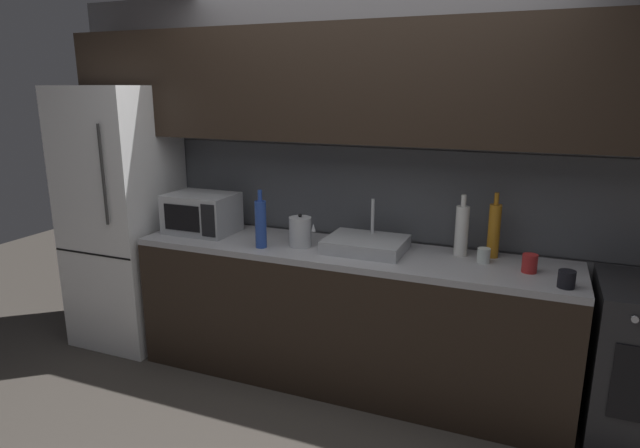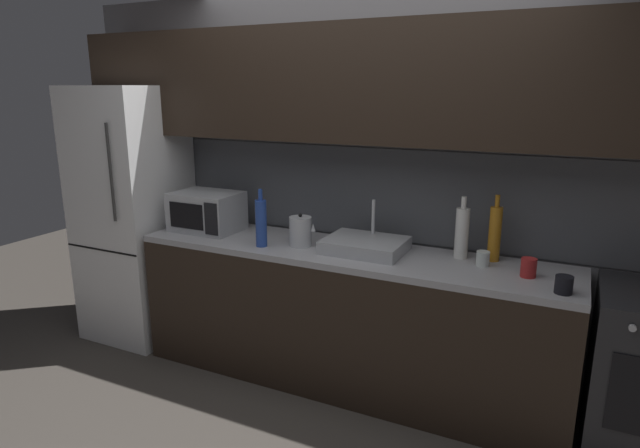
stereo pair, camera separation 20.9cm
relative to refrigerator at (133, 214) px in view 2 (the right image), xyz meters
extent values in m
cube|color=slate|center=(1.75, 0.40, 0.30)|extent=(4.48, 0.10, 2.50)
cube|color=#4C4F54|center=(1.75, 0.35, 0.25)|extent=(4.48, 0.01, 0.60)
cube|color=black|center=(1.75, 0.18, 0.95)|extent=(4.12, 0.34, 0.70)
cube|color=black|center=(1.75, 0.00, -0.52)|extent=(2.74, 0.60, 0.86)
cube|color=#9E9EA3|center=(1.75, 0.00, -0.07)|extent=(2.74, 0.60, 0.04)
cube|color=white|center=(0.00, 0.00, 0.00)|extent=(0.68, 0.66, 1.89)
cube|color=black|center=(0.00, -0.33, -0.19)|extent=(0.67, 0.00, 0.01)
cylinder|color=#333333|center=(0.19, -0.35, 0.38)|extent=(0.02, 0.02, 0.66)
cylinder|color=#B2B2B7|center=(3.29, -0.31, -0.12)|extent=(0.03, 0.02, 0.03)
cube|color=#A8AAAF|center=(0.68, 0.02, 0.09)|extent=(0.46, 0.34, 0.27)
cube|color=black|center=(0.64, -0.15, 0.09)|extent=(0.28, 0.01, 0.18)
cube|color=black|center=(0.85, -0.15, 0.09)|extent=(0.10, 0.01, 0.22)
cube|color=#ADAFB5|center=(1.87, 0.03, -0.01)|extent=(0.48, 0.38, 0.08)
cylinder|color=silver|center=(1.87, 0.16, 0.14)|extent=(0.02, 0.02, 0.22)
cylinder|color=#B7BABF|center=(1.45, -0.03, 0.05)|extent=(0.14, 0.14, 0.19)
sphere|color=black|center=(1.45, -0.03, 0.15)|extent=(0.02, 0.02, 0.02)
cone|color=#B7BABF|center=(1.54, -0.03, 0.09)|extent=(0.03, 0.03, 0.05)
cylinder|color=#234299|center=(1.24, -0.15, 0.10)|extent=(0.07, 0.07, 0.30)
cylinder|color=#234299|center=(1.24, -0.15, 0.29)|extent=(0.03, 0.03, 0.07)
cylinder|color=#B27019|center=(2.60, 0.19, 0.11)|extent=(0.07, 0.07, 0.32)
cylinder|color=#B27019|center=(2.60, 0.19, 0.31)|extent=(0.03, 0.03, 0.07)
cylinder|color=silver|center=(2.42, 0.16, 0.10)|extent=(0.08, 0.08, 0.30)
cylinder|color=silver|center=(2.42, 0.16, 0.29)|extent=(0.03, 0.03, 0.07)
cylinder|color=#A82323|center=(2.81, -0.01, 0.00)|extent=(0.08, 0.08, 0.10)
cylinder|color=silver|center=(2.57, 0.06, 0.00)|extent=(0.07, 0.07, 0.09)
cylinder|color=black|center=(2.99, -0.19, 0.00)|extent=(0.09, 0.09, 0.09)
camera|label=1|loc=(2.81, -3.01, 0.93)|focal=30.06mm
camera|label=2|loc=(3.00, -2.92, 0.93)|focal=30.06mm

